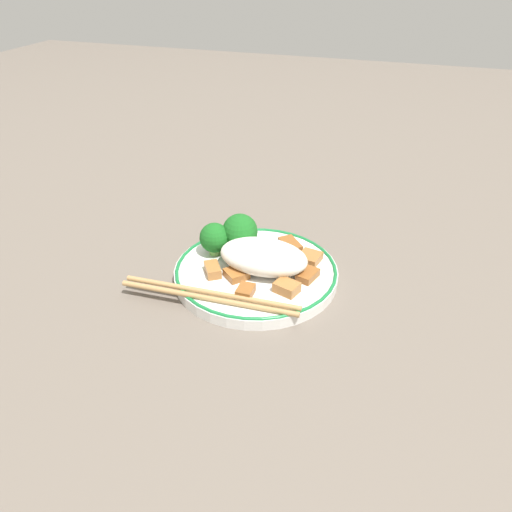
{
  "coord_description": "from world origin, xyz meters",
  "views": [
    {
      "loc": [
        0.18,
        -0.53,
        0.39
      ],
      "look_at": [
        0.0,
        0.0,
        0.03
      ],
      "focal_mm": 35.0,
      "sensor_mm": 36.0,
      "label": 1
    }
  ],
  "objects_px": {
    "broccoli_back_left": "(240,232)",
    "broccoli_back_center": "(215,238)",
    "plate": "(256,272)",
    "chopsticks": "(209,295)"
  },
  "relations": [
    {
      "from": "plate",
      "to": "broccoli_back_center",
      "type": "xyz_separation_m",
      "value": [
        -0.07,
        0.02,
        0.03
      ]
    },
    {
      "from": "broccoli_back_center",
      "to": "chopsticks",
      "type": "bearing_deg",
      "value": -71.49
    },
    {
      "from": "plate",
      "to": "chopsticks",
      "type": "distance_m",
      "value": 0.09
    },
    {
      "from": "broccoli_back_left",
      "to": "plate",
      "type": "bearing_deg",
      "value": -46.02
    },
    {
      "from": "plate",
      "to": "broccoli_back_center",
      "type": "relative_size",
      "value": 4.72
    },
    {
      "from": "broccoli_back_center",
      "to": "chopsticks",
      "type": "relative_size",
      "value": 0.2
    },
    {
      "from": "broccoli_back_left",
      "to": "broccoli_back_center",
      "type": "distance_m",
      "value": 0.04
    },
    {
      "from": "plate",
      "to": "broccoli_back_left",
      "type": "height_order",
      "value": "broccoli_back_left"
    },
    {
      "from": "broccoli_back_left",
      "to": "broccoli_back_center",
      "type": "xyz_separation_m",
      "value": [
        -0.03,
        -0.02,
        -0.01
      ]
    },
    {
      "from": "broccoli_back_center",
      "to": "chopsticks",
      "type": "distance_m",
      "value": 0.1
    }
  ]
}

